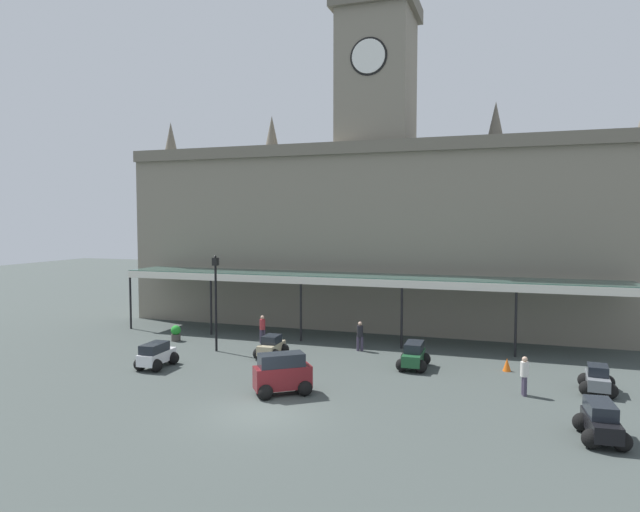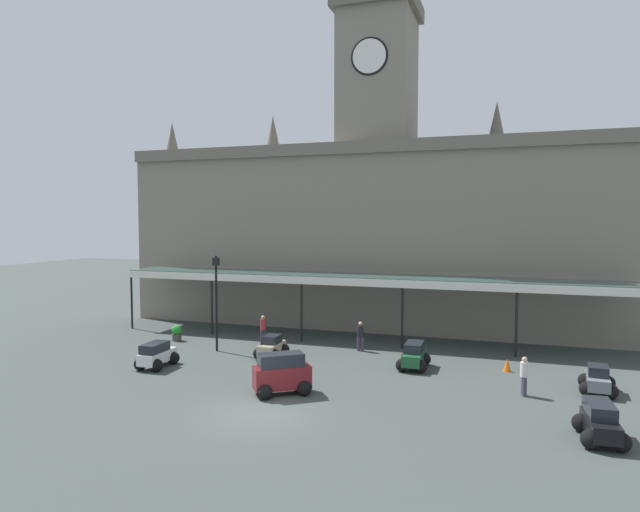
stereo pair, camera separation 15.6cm
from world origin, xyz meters
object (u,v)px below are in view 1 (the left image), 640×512
object	(u,v)px
car_black_estate	(601,424)
car_green_estate	(414,357)
pedestrian_beside_cars	(524,374)
car_grey_sedan	(597,381)
car_white_estate	(156,356)
planter_by_canopy	(176,333)
car_beige_sedan	(271,348)
pedestrian_near_entrance	(262,328)
victorian_lamppost	(216,293)
pedestrian_crossing_forecourt	(360,335)
traffic_cone	(507,365)
car_maroon_van	(282,376)

from	to	relation	value
car_black_estate	car_green_estate	world-z (taller)	same
pedestrian_beside_cars	car_grey_sedan	bearing A→B (deg)	25.48
car_white_estate	car_black_estate	world-z (taller)	same
planter_by_canopy	pedestrian_beside_cars	bearing A→B (deg)	-13.00
car_beige_sedan	pedestrian_near_entrance	bearing A→B (deg)	121.91
car_green_estate	car_grey_sedan	bearing A→B (deg)	-10.52
pedestrian_beside_cars	victorian_lamppost	size ratio (longest dim) A/B	0.31
pedestrian_crossing_forecourt	planter_by_canopy	world-z (taller)	pedestrian_crossing_forecourt
pedestrian_beside_cars	traffic_cone	size ratio (longest dim) A/B	2.61
car_beige_sedan	pedestrian_crossing_forecourt	xyz separation A→B (m)	(4.16, 2.99, 0.41)
car_green_estate	pedestrian_near_entrance	bearing A→B (deg)	163.43
pedestrian_beside_cars	planter_by_canopy	xyz separation A→B (m)	(-20.00, 4.62, -0.42)
car_green_estate	traffic_cone	size ratio (longest dim) A/B	3.55
car_white_estate	pedestrian_crossing_forecourt	bearing A→B (deg)	37.62
pedestrian_near_entrance	car_beige_sedan	bearing A→B (deg)	-58.09
victorian_lamppost	pedestrian_beside_cars	bearing A→B (deg)	-10.43
pedestrian_crossing_forecourt	planter_by_canopy	distance (m)	11.44
car_white_estate	pedestrian_near_entrance	world-z (taller)	pedestrian_near_entrance
victorian_lamppost	pedestrian_near_entrance	bearing A→B (deg)	60.24
car_black_estate	car_maroon_van	distance (m)	12.12
car_beige_sedan	pedestrian_near_entrance	world-z (taller)	pedestrian_near_entrance
car_black_estate	victorian_lamppost	xyz separation A→B (m)	(-18.62, 7.31, 2.78)
car_black_estate	pedestrian_beside_cars	xyz separation A→B (m)	(-2.31, 4.31, 0.34)
car_white_estate	pedestrian_crossing_forecourt	world-z (taller)	pedestrian_crossing_forecourt
victorian_lamppost	car_green_estate	bearing A→B (deg)	-0.35
pedestrian_near_entrance	traffic_cone	size ratio (longest dim) A/B	2.61
traffic_cone	car_black_estate	bearing A→B (deg)	-69.63
car_black_estate	car_white_estate	bearing A→B (deg)	170.76
car_grey_sedan	car_green_estate	distance (m)	8.26
pedestrian_near_entrance	pedestrian_crossing_forecourt	bearing A→B (deg)	-1.02
car_maroon_van	victorian_lamppost	world-z (taller)	victorian_lamppost
car_beige_sedan	pedestrian_crossing_forecourt	distance (m)	5.14
car_white_estate	victorian_lamppost	world-z (taller)	victorian_lamppost
pedestrian_beside_cars	car_white_estate	bearing A→B (deg)	-176.38
car_grey_sedan	pedestrian_beside_cars	xyz separation A→B (m)	(-2.99, -1.42, 0.41)
victorian_lamppost	traffic_cone	bearing A→B (deg)	2.96
car_maroon_van	planter_by_canopy	size ratio (longest dim) A/B	2.68
car_beige_sedan	pedestrian_beside_cars	size ratio (longest dim) A/B	1.24
traffic_cone	car_beige_sedan	bearing A→B (deg)	-174.69
car_grey_sedan	pedestrian_near_entrance	bearing A→B (deg)	166.17
pedestrian_crossing_forecourt	victorian_lamppost	xyz separation A→B (m)	(-7.68, -2.67, 2.43)
pedestrian_crossing_forecourt	traffic_cone	world-z (taller)	pedestrian_crossing_forecourt
pedestrian_crossing_forecourt	pedestrian_near_entrance	xyz separation A→B (m)	(-6.09, 0.11, 0.00)
car_green_estate	pedestrian_near_entrance	distance (m)	10.00
car_grey_sedan	pedestrian_near_entrance	world-z (taller)	pedestrian_near_entrance
car_beige_sedan	pedestrian_beside_cars	distance (m)	13.07
car_grey_sedan	pedestrian_near_entrance	xyz separation A→B (m)	(-17.70, 4.36, 0.41)
car_beige_sedan	victorian_lamppost	distance (m)	4.53
car_maroon_van	traffic_cone	distance (m)	11.40
car_black_estate	car_maroon_van	xyz separation A→B (m)	(-12.06, 1.19, 0.24)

